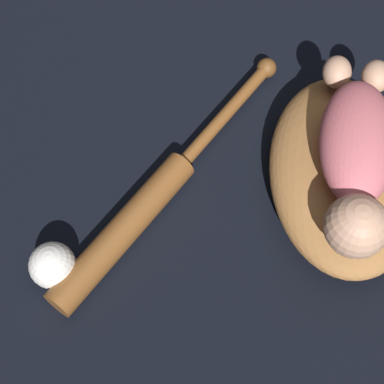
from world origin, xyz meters
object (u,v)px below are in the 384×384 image
at_px(baseball_bat, 146,205).
at_px(baseball, 52,265).
at_px(baby_figure, 357,155).
at_px(baseball_glove, 356,172).

xyz_separation_m(baseball_bat, baseball, (0.14, -0.12, 0.01)).
bearing_deg(baby_figure, baseball, -62.58).
xyz_separation_m(baby_figure, baseball, (0.22, -0.43, -0.11)).
bearing_deg(baseball_bat, baby_figure, 105.36).
bearing_deg(baby_figure, baseball_bat, -74.64).
xyz_separation_m(baseball_glove, baby_figure, (0.03, -0.02, 0.09)).
distance_m(baseball_glove, baseball, 0.51).
relative_size(baseball_bat, baseball, 7.41).
height_order(baseball_bat, baseball, baseball).
height_order(baseball_glove, baseball, baseball_glove).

